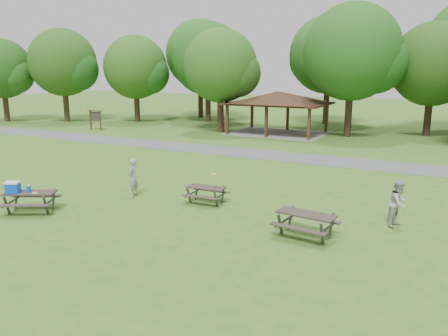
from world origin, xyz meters
TOP-DOWN VIEW (x-y plane):
  - ground at (0.00, 0.00)m, footprint 160.00×160.00m
  - asphalt_path at (0.00, 14.00)m, footprint 120.00×3.20m
  - pavilion at (-4.00, 24.00)m, footprint 8.60×7.01m
  - notice_board at (-20.00, 18.00)m, footprint 1.60×0.30m
  - tree_row_a at (-27.91, 22.03)m, footprint 7.56×7.20m
  - tree_row_b at (-20.92, 25.53)m, footprint 7.14×6.80m
  - tree_row_c at (-13.90, 29.03)m, footprint 8.19×7.80m
  - tree_row_d at (-8.92, 22.53)m, footprint 6.93×6.60m
  - tree_row_e at (2.10, 25.03)m, footprint 8.40×8.00m
  - tree_row_f at (8.09, 28.53)m, footprint 7.35×7.00m
  - tree_deep_a at (-16.90, 32.53)m, footprint 8.40×8.00m
  - tree_deep_b at (-1.90, 33.03)m, footprint 8.40×8.00m
  - tree_flank_left at (-33.92, 19.03)m, footprint 6.72×6.40m
  - picnic_table_near at (-4.97, -1.73)m, footprint 2.49×2.34m
  - picnic_table_middle at (0.79, 2.73)m, footprint 1.73×1.42m
  - picnic_table_far at (5.75, 0.93)m, footprint 2.14×1.80m
  - frisbee_in_flight at (1.24, 2.59)m, footprint 0.30×0.30m
  - frisbee_thrower at (-2.64, 2.12)m, footprint 0.55×0.71m
  - frisbee_catcher at (8.42, 3.47)m, footprint 0.90×1.01m

SIDE VIEW (x-z plane):
  - ground at x=0.00m, z-range 0.00..0.00m
  - asphalt_path at x=0.00m, z-range 0.00..0.02m
  - picnic_table_middle at x=0.79m, z-range 0.17..0.90m
  - picnic_table_far at x=5.75m, z-range 0.20..1.06m
  - picnic_table_near at x=-4.97m, z-range 0.10..1.47m
  - frisbee_thrower at x=-2.64m, z-range 0.00..1.72m
  - frisbee_catcher at x=8.42m, z-range 0.00..1.73m
  - notice_board at x=-20.00m, z-range 0.37..2.25m
  - frisbee_in_flight at x=1.24m, z-range 1.34..1.36m
  - pavilion at x=-4.00m, z-range 1.18..4.94m
  - tree_flank_left at x=-33.92m, z-range 1.06..9.99m
  - tree_row_b at x=-20.92m, z-range 1.03..10.30m
  - tree_row_d at x=-8.92m, z-range 1.13..10.41m
  - tree_row_f at x=8.09m, z-range 1.06..10.62m
  - tree_row_a at x=-27.91m, z-range 1.17..11.14m
  - tree_row_c at x=-13.90m, z-range 1.20..11.87m
  - tree_row_e at x=2.10m, z-range 1.27..12.29m
  - tree_deep_b at x=-1.90m, z-range 1.32..12.45m
  - tree_deep_a at x=-16.90m, z-range 1.44..12.82m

